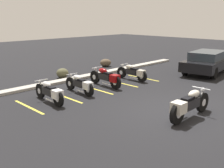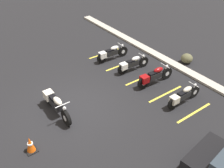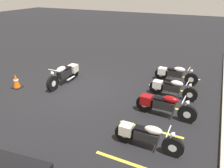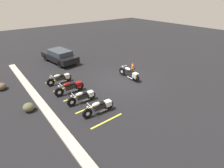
{
  "view_description": "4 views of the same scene",
  "coord_description": "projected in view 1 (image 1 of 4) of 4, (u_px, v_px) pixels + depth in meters",
  "views": [
    {
      "loc": [
        -7.57,
        -4.57,
        3.21
      ],
      "look_at": [
        -0.94,
        2.1,
        0.79
      ],
      "focal_mm": 42.0,
      "sensor_mm": 36.0,
      "label": 1
    },
    {
      "loc": [
        8.07,
        -3.82,
        7.32
      ],
      "look_at": [
        0.34,
        1.88,
        0.71
      ],
      "focal_mm": 42.0,
      "sensor_mm": 36.0,
      "label": 2
    },
    {
      "loc": [
        7.42,
        5.4,
        4.22
      ],
      "look_at": [
        0.35,
        2.02,
        0.68
      ],
      "focal_mm": 35.0,
      "sensor_mm": 36.0,
      "label": 3
    },
    {
      "loc": [
        -9.45,
        8.5,
        6.2
      ],
      "look_at": [
        -0.9,
        1.74,
        0.57
      ],
      "focal_mm": 28.0,
      "sensor_mm": 36.0,
      "label": 4
    }
  ],
  "objects": [
    {
      "name": "stall_line_4",
      "position": [
        143.0,
        78.0,
        14.14
      ],
      "size": [
        0.1,
        2.1,
        0.0
      ],
      "primitive_type": "cube",
      "color": "gold",
      "rests_on": "ground"
    },
    {
      "name": "parked_bike_2",
      "position": [
        106.0,
        77.0,
        12.31
      ],
      "size": [
        0.6,
        2.14,
        0.84
      ],
      "rotation": [
        0.0,
        0.0,
        1.52
      ],
      "color": "black",
      "rests_on": "ground"
    },
    {
      "name": "motorcycle_cream_featured",
      "position": [
        189.0,
        104.0,
        8.41
      ],
      "size": [
        2.28,
        0.64,
        0.9
      ],
      "rotation": [
        0.0,
        0.0,
        -0.0
      ],
      "color": "black",
      "rests_on": "ground"
    },
    {
      "name": "stall_line_2",
      "position": [
        97.0,
        90.0,
        11.86
      ],
      "size": [
        0.1,
        2.1,
        0.0
      ],
      "primitive_type": "cube",
      "color": "gold",
      "rests_on": "ground"
    },
    {
      "name": "concrete_curb",
      "position": [
        67.0,
        80.0,
        13.43
      ],
      "size": [
        18.0,
        0.5,
        0.12
      ],
      "primitive_type": "cube",
      "color": "#A8A399",
      "rests_on": "ground"
    },
    {
      "name": "ground",
      "position": [
        174.0,
        112.0,
        9.11
      ],
      "size": [
        60.0,
        60.0,
        0.0
      ],
      "primitive_type": "plane",
      "color": "black"
    },
    {
      "name": "car_black",
      "position": [
        208.0,
        61.0,
        15.24
      ],
      "size": [
        4.5,
        2.36,
        1.29
      ],
      "rotation": [
        0.0,
        0.0,
        0.13
      ],
      "color": "black",
      "rests_on": "ground"
    },
    {
      "name": "landscape_rock_1",
      "position": [
        62.0,
        73.0,
        14.09
      ],
      "size": [
        0.78,
        0.78,
        0.53
      ],
      "primitive_type": "ellipsoid",
      "rotation": [
        0.0,
        0.0,
        1.32
      ],
      "color": "brown",
      "rests_on": "ground"
    },
    {
      "name": "parked_bike_1",
      "position": [
        80.0,
        84.0,
        11.2
      ],
      "size": [
        0.55,
        1.96,
        0.77
      ],
      "rotation": [
        0.0,
        0.0,
        1.51
      ],
      "color": "black",
      "rests_on": "ground"
    },
    {
      "name": "parked_bike_3",
      "position": [
        133.0,
        72.0,
        13.56
      ],
      "size": [
        0.56,
        1.98,
        0.78
      ],
      "rotation": [
        0.0,
        0.0,
        1.57
      ],
      "color": "black",
      "rests_on": "ground"
    },
    {
      "name": "parked_bike_0",
      "position": [
        50.0,
        92.0,
        9.98
      ],
      "size": [
        0.57,
        2.02,
        0.79
      ],
      "rotation": [
        0.0,
        0.0,
        1.52
      ],
      "color": "black",
      "rests_on": "ground"
    },
    {
      "name": "landscape_rock_0",
      "position": [
        106.0,
        63.0,
        17.35
      ],
      "size": [
        0.95,
        0.93,
        0.5
      ],
      "primitive_type": "ellipsoid",
      "rotation": [
        0.0,
        0.0,
        2.48
      ],
      "color": "brown",
      "rests_on": "ground"
    },
    {
      "name": "stall_line_1",
      "position": [
        66.0,
        97.0,
        10.72
      ],
      "size": [
        0.1,
        2.1,
        0.0
      ],
      "primitive_type": "cube",
      "color": "gold",
      "rests_on": "ground"
    },
    {
      "name": "stall_line_0",
      "position": [
        29.0,
        107.0,
        9.59
      ],
      "size": [
        0.1,
        2.1,
        0.0
      ],
      "primitive_type": "cube",
      "color": "gold",
      "rests_on": "ground"
    },
    {
      "name": "stall_line_3",
      "position": [
        122.0,
        83.0,
        13.0
      ],
      "size": [
        0.1,
        2.1,
        0.0
      ],
      "primitive_type": "cube",
      "color": "gold",
      "rests_on": "ground"
    }
  ]
}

